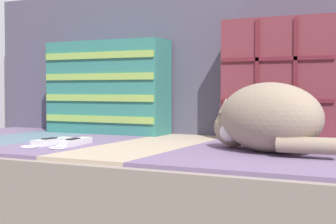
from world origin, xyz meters
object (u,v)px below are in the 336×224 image
(couch, at_px, (195,203))
(game_remote_near, at_px, (50,142))
(throw_pillow_quilted, at_px, (281,80))
(sleeping_cat, at_px, (265,119))
(throw_pillow_striped, at_px, (107,87))
(game_remote_far, at_px, (74,142))

(couch, height_order, game_remote_near, game_remote_near)
(throw_pillow_quilted, xyz_separation_m, sleeping_cat, (0.03, -0.31, -0.11))
(game_remote_near, bearing_deg, couch, 26.47)
(couch, distance_m, sleeping_cat, 0.36)
(throw_pillow_quilted, relative_size, sleeping_cat, 1.07)
(throw_pillow_quilted, xyz_separation_m, throw_pillow_striped, (-0.66, -0.00, -0.02))
(throw_pillow_quilted, relative_size, game_remote_far, 1.90)
(throw_pillow_striped, bearing_deg, throw_pillow_quilted, 0.04)
(sleeping_cat, xyz_separation_m, game_remote_near, (-0.62, -0.12, -0.08))
(throw_pillow_quilted, xyz_separation_m, game_remote_near, (-0.59, -0.43, -0.19))
(throw_pillow_quilted, distance_m, sleeping_cat, 0.33)
(game_remote_near, bearing_deg, game_remote_far, 15.81)
(throw_pillow_quilted, height_order, game_remote_far, throw_pillow_quilted)
(game_remote_near, height_order, game_remote_far, same)
(game_remote_near, bearing_deg, sleeping_cat, 10.73)
(throw_pillow_quilted, xyz_separation_m, game_remote_far, (-0.51, -0.41, -0.19))
(sleeping_cat, bearing_deg, game_remote_near, -169.27)
(couch, distance_m, game_remote_near, 0.47)
(couch, relative_size, sleeping_cat, 5.80)
(throw_pillow_striped, bearing_deg, game_remote_near, -80.08)
(couch, height_order, throw_pillow_quilted, throw_pillow_quilted)
(throw_pillow_quilted, distance_m, throw_pillow_striped, 0.66)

